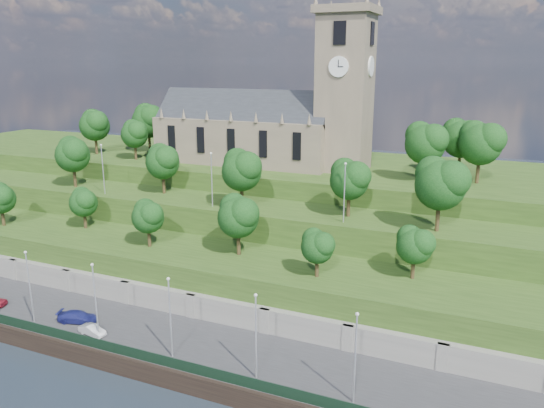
% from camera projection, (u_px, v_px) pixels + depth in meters
% --- Properties ---
extents(ground, '(320.00, 320.00, 0.00)m').
position_uv_depth(ground, '(99.00, 368.00, 58.55)').
color(ground, black).
rests_on(ground, ground).
extents(promenade, '(160.00, 12.00, 2.00)m').
position_uv_depth(promenade, '(133.00, 335.00, 63.61)').
color(promenade, '#2D2D30').
rests_on(promenade, ground).
extents(quay_wall, '(160.00, 0.50, 2.20)m').
position_uv_depth(quay_wall, '(98.00, 360.00, 58.22)').
color(quay_wall, black).
rests_on(quay_wall, ground).
extents(fence, '(160.00, 0.10, 1.20)m').
position_uv_depth(fence, '(101.00, 345.00, 58.40)').
color(fence, black).
rests_on(fence, promenade).
extents(retaining_wall, '(160.00, 2.10, 5.00)m').
position_uv_depth(retaining_wall, '(161.00, 304.00, 68.51)').
color(retaining_wall, slate).
rests_on(retaining_wall, ground).
extents(embankment_lower, '(160.00, 12.00, 8.00)m').
position_uv_depth(embankment_lower, '(186.00, 276.00, 73.47)').
color(embankment_lower, '#284316').
rests_on(embankment_lower, ground).
extents(embankment_upper, '(160.00, 10.00, 12.00)m').
position_uv_depth(embankment_upper, '(223.00, 239.00, 82.70)').
color(embankment_upper, '#284316').
rests_on(embankment_upper, ground).
extents(hilltop, '(160.00, 32.00, 15.00)m').
position_uv_depth(hilltop, '(276.00, 199.00, 100.93)').
color(hilltop, '#284316').
rests_on(hilltop, ground).
extents(church, '(38.60, 12.35, 27.60)m').
position_uv_depth(church, '(271.00, 122.00, 93.15)').
color(church, brown).
rests_on(church, hilltop).
extents(trees_lower, '(66.81, 8.39, 8.15)m').
position_uv_depth(trees_lower, '(184.00, 216.00, 71.32)').
color(trees_lower, '#2F2412').
rests_on(trees_lower, embankment_lower).
extents(trees_upper, '(66.60, 8.87, 9.44)m').
position_uv_depth(trees_upper, '(249.00, 168.00, 76.79)').
color(trees_upper, '#2F2412').
rests_on(trees_upper, embankment_upper).
extents(trees_hilltop, '(77.49, 15.51, 9.74)m').
position_uv_depth(trees_hilltop, '(283.00, 131.00, 91.41)').
color(trees_hilltop, '#2F2412').
rests_on(trees_hilltop, hilltop).
extents(lamp_posts_promenade, '(60.36, 0.36, 9.20)m').
position_uv_depth(lamp_posts_promenade, '(95.00, 296.00, 59.64)').
color(lamp_posts_promenade, '#B2B2B7').
rests_on(lamp_posts_promenade, promenade).
extents(lamp_posts_upper, '(40.36, 0.36, 8.13)m').
position_uv_depth(lamp_posts_upper, '(212.00, 176.00, 77.26)').
color(lamp_posts_upper, '#B2B2B7').
rests_on(lamp_posts_upper, embankment_upper).
extents(car_middle, '(3.68, 1.70, 1.17)m').
position_uv_depth(car_middle, '(92.00, 330.00, 61.58)').
color(car_middle, '#A4A4A8').
rests_on(car_middle, promenade).
extents(car_right, '(5.11, 3.20, 1.38)m').
position_uv_depth(car_right, '(77.00, 317.00, 64.57)').
color(car_right, navy).
rests_on(car_right, promenade).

